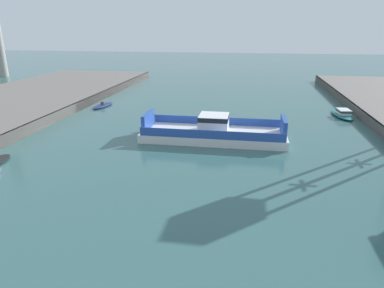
% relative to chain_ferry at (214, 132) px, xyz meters
% --- Properties ---
extents(chain_ferry, '(19.17, 7.01, 3.37)m').
position_rel_chain_ferry_xyz_m(chain_ferry, '(0.00, 0.00, 0.00)').
color(chain_ferry, silver).
rests_on(chain_ferry, ground).
extents(moored_boat_near_left, '(2.65, 6.57, 0.97)m').
position_rel_chain_ferry_xyz_m(moored_boat_near_left, '(-22.95, 16.43, -0.80)').
color(moored_boat_near_left, navy).
rests_on(moored_boat_near_left, ground).
extents(moored_boat_mid_right, '(3.30, 7.76, 1.33)m').
position_rel_chain_ferry_xyz_m(moored_boat_mid_right, '(20.25, 16.03, -0.56)').
color(moored_boat_mid_right, '#237075').
rests_on(moored_boat_mid_right, ground).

